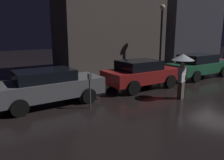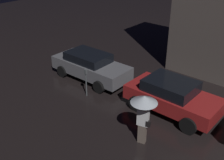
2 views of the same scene
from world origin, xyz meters
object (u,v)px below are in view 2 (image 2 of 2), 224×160
at_px(parked_car_grey, 90,66).
at_px(parking_meter, 86,80).
at_px(pedestrian_with_umbrella, 144,107).
at_px(parked_car_red, 172,96).

height_order(parked_car_grey, parking_meter, parked_car_grey).
height_order(pedestrian_with_umbrella, parking_meter, pedestrian_with_umbrella).
bearing_deg(parking_meter, pedestrian_with_umbrella, -14.99).
distance_m(parked_car_grey, parked_car_red, 4.81).
height_order(parked_car_grey, parked_car_red, parked_car_red).
bearing_deg(parked_car_grey, parking_meter, -52.55).
xyz_separation_m(parked_car_red, pedestrian_with_umbrella, (0.21, -2.45, 0.75)).
xyz_separation_m(parked_car_grey, parked_car_red, (4.81, -0.01, 0.03)).
distance_m(parked_car_red, pedestrian_with_umbrella, 2.57).
bearing_deg(parking_meter, parked_car_red, 20.93).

